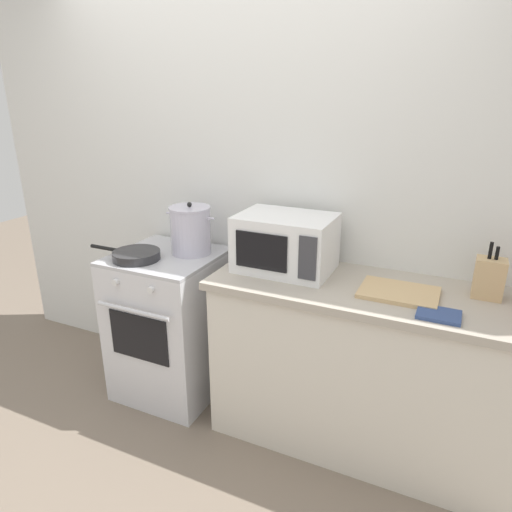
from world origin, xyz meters
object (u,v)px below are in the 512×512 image
Objects in this scene: stove at (171,324)px; oven_mitt at (439,315)px; microwave at (285,243)px; stock_pot at (191,230)px; cutting_board at (399,292)px; knife_block at (489,278)px; frying_pan at (136,255)px.

oven_mitt is at bearing -5.94° from stove.
stock_pot is at bearing 178.50° from microwave.
stock_pot reaches higher than microwave.
stock_pot reaches higher than oven_mitt.
stove is 1.42m from cutting_board.
microwave is 1.39× the size of cutting_board.
stove is 1.80m from knife_block.
microwave is at bearing 163.46° from oven_mitt.
microwave is at bearing 6.23° from stove.
microwave reaches higher than frying_pan.
frying_pan is at bearing -127.81° from stove.
stock_pot is 0.69× the size of frying_pan.
knife_block is at bearing 20.53° from cutting_board.
frying_pan is at bearing 179.28° from oven_mitt.
frying_pan is at bearing -171.26° from knife_block.
frying_pan reaches higher than oven_mitt.
microwave is 0.85m from oven_mitt.
stove is 0.95m from microwave.
microwave is (0.73, 0.08, 0.61)m from stove.
stove is 1.84× the size of microwave.
oven_mitt reaches higher than stove.
stove is 2.83× the size of stock_pot.
oven_mitt is (0.19, -0.16, -0.00)m from cutting_board.
cutting_board is (1.34, 0.00, 0.47)m from stove.
stock_pot is (0.12, 0.09, 0.60)m from stove.
knife_block reaches higher than frying_pan.
cutting_board is 1.34× the size of knife_block.
stock_pot is 0.35m from frying_pan.
microwave is 0.63m from cutting_board.
stock_pot is at bearing 38.12° from stove.
knife_block reaches higher than stove.
knife_block reaches higher than oven_mitt.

